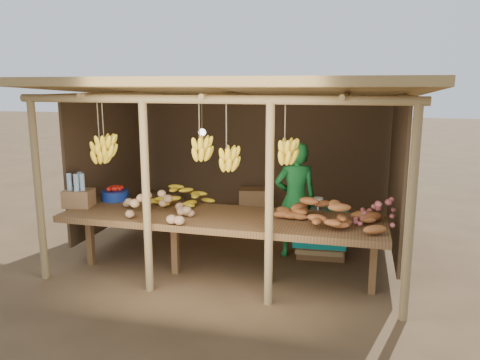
# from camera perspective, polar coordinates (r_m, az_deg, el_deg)

# --- Properties ---
(ground) EXTENTS (60.00, 60.00, 0.00)m
(ground) POSITION_cam_1_polar(r_m,az_deg,el_deg) (6.78, 0.00, -8.73)
(ground) COLOR brown
(ground) RESTS_ON ground
(stall_structure) EXTENTS (4.70, 3.50, 2.43)m
(stall_structure) POSITION_cam_1_polar(r_m,az_deg,el_deg) (6.32, -0.45, 7.59)
(stall_structure) COLOR #977C4E
(stall_structure) RESTS_ON ground
(counter) EXTENTS (3.90, 1.05, 0.80)m
(counter) POSITION_cam_1_polar(r_m,az_deg,el_deg) (5.68, -2.39, -4.94)
(counter) COLOR brown
(counter) RESTS_ON ground
(potato_heap) EXTENTS (1.15, 0.95, 0.37)m
(potato_heap) POSITION_cam_1_polar(r_m,az_deg,el_deg) (5.68, -10.91, -2.57)
(potato_heap) COLOR #AA8157
(potato_heap) RESTS_ON counter
(sweet_potato_heap) EXTENTS (1.31, 1.07, 0.36)m
(sweet_potato_heap) POSITION_cam_1_polar(r_m,az_deg,el_deg) (5.35, 10.47, -3.46)
(sweet_potato_heap) COLOR #9D5728
(sweet_potato_heap) RESTS_ON counter
(onion_heap) EXTENTS (0.76, 0.50, 0.35)m
(onion_heap) POSITION_cam_1_polar(r_m,az_deg,el_deg) (5.48, 17.29, -3.50)
(onion_heap) COLOR #CB6268
(onion_heap) RESTS_ON counter
(banana_pile) EXTENTS (0.70, 0.48, 0.35)m
(banana_pile) POSITION_cam_1_polar(r_m,az_deg,el_deg) (6.16, -7.16, -1.43)
(banana_pile) COLOR gold
(banana_pile) RESTS_ON counter
(tomato_basin) EXTENTS (0.37, 0.37, 0.19)m
(tomato_basin) POSITION_cam_1_polar(r_m,az_deg,el_deg) (6.62, -15.00, -1.68)
(tomato_basin) COLOR navy
(tomato_basin) RESTS_ON counter
(bottle_box) EXTENTS (0.39, 0.33, 0.44)m
(bottle_box) POSITION_cam_1_polar(r_m,az_deg,el_deg) (6.38, -19.09, -1.58)
(bottle_box) COLOR olive
(bottle_box) RESTS_ON counter
(vendor) EXTENTS (0.68, 0.56, 1.60)m
(vendor) POSITION_cam_1_polar(r_m,az_deg,el_deg) (6.47, 6.76, -2.39)
(vendor) COLOR #1A752F
(vendor) RESTS_ON ground
(tarp_crate) EXTENTS (0.75, 0.66, 0.85)m
(tarp_crate) POSITION_cam_1_polar(r_m,az_deg,el_deg) (6.66, 9.86, -6.11)
(tarp_crate) COLOR brown
(tarp_crate) RESTS_ON ground
(carton_stack) EXTENTS (0.98, 0.44, 0.69)m
(carton_stack) POSITION_cam_1_polar(r_m,az_deg,el_deg) (7.64, 0.43, -3.97)
(carton_stack) COLOR olive
(carton_stack) RESTS_ON ground
(burlap_sacks) EXTENTS (0.94, 0.49, 0.67)m
(burlap_sacks) POSITION_cam_1_polar(r_m,az_deg,el_deg) (8.15, -9.39, -3.25)
(burlap_sacks) COLOR #4B3723
(burlap_sacks) RESTS_ON ground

